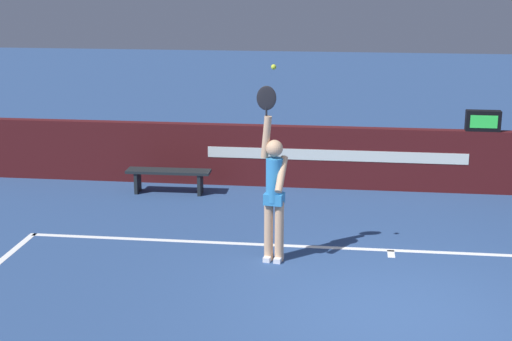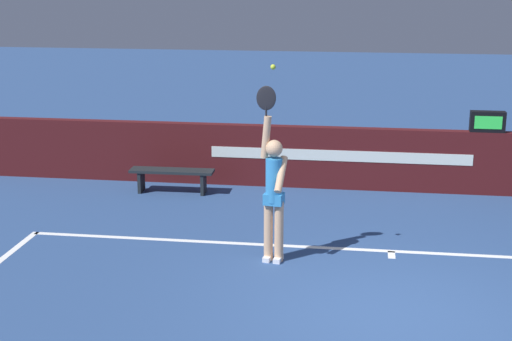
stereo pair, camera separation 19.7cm
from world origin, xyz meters
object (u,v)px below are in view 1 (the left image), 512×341
Objects in this scene: speed_display at (483,121)px; tennis_player at (274,190)px; tennis_ball at (274,67)px; courtside_bench_near at (169,175)px.

speed_display is 0.25× the size of tennis_player.
tennis_ball reaches higher than courtside_bench_near.
speed_display is 5.88m from courtside_bench_near.
tennis_ball reaches higher than speed_display.
tennis_ball is (-3.45, -4.07, 1.44)m from speed_display.
tennis_ball is (0.01, -0.20, 1.75)m from tennis_player.
tennis_player reaches higher than speed_display.
speed_display is at bearing 49.73° from tennis_ball.
speed_display is 5.52m from tennis_ball.
courtside_bench_near is (-2.29, 3.31, -2.47)m from tennis_ball.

